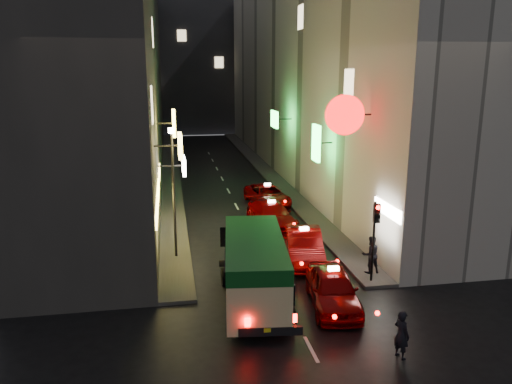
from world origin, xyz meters
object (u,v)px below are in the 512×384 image
pedestrian_crossing (402,331)px  traffic_light (376,225)px  lamp_post (173,184)px  taxi_near (333,286)px  minibus (255,263)px

pedestrian_crossing → traffic_light: (1.32, 5.41, 1.78)m
pedestrian_crossing → lamp_post: (-6.88, 9.94, 2.82)m
taxi_near → lamp_post: size_ratio=0.91×
taxi_near → pedestrian_crossing: bearing=-75.1°
traffic_light → lamp_post: 9.42m
taxi_near → lamp_post: lamp_post is taller
minibus → taxi_near: 3.14m
pedestrian_crossing → lamp_post: 12.41m
taxi_near → traffic_light: size_ratio=1.62×
taxi_near → lamp_post: 8.97m
traffic_light → lamp_post: bearing=151.1°
taxi_near → pedestrian_crossing: (1.01, -3.79, 0.05)m
traffic_light → taxi_near: bearing=-145.2°
minibus → taxi_near: bearing=-13.2°
traffic_light → lamp_post: lamp_post is taller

